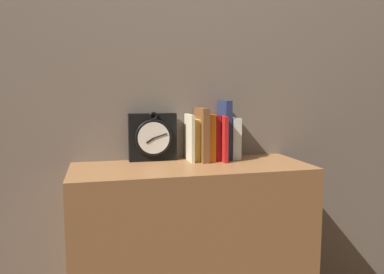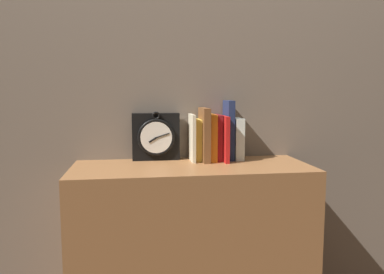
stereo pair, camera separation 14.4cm
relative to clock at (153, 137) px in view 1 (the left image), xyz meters
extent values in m
cube|color=#756656|center=(0.13, 0.06, 0.37)|extent=(6.00, 0.05, 2.60)
cube|color=#936038|center=(0.13, -0.14, -0.52)|extent=(0.93, 0.36, 0.83)
cube|color=black|center=(0.00, 0.01, 0.00)|extent=(0.20, 0.05, 0.20)
torus|color=black|center=(0.00, -0.02, 0.00)|extent=(0.15, 0.01, 0.15)
cylinder|color=white|center=(0.00, -0.03, 0.00)|extent=(0.13, 0.01, 0.13)
cube|color=black|center=(-0.02, -0.03, -0.01)|extent=(0.03, 0.00, 0.02)
cube|color=black|center=(0.03, -0.03, 0.01)|extent=(0.06, 0.00, 0.02)
torus|color=black|center=(0.00, -0.02, 0.09)|extent=(0.03, 0.01, 0.03)
cube|color=beige|center=(0.15, -0.04, 0.00)|extent=(0.01, 0.13, 0.19)
cube|color=#E6BE47|center=(0.17, -0.03, -0.01)|extent=(0.03, 0.11, 0.17)
cube|color=brown|center=(0.20, -0.05, 0.01)|extent=(0.03, 0.15, 0.22)
cube|color=orange|center=(0.23, -0.04, 0.00)|extent=(0.03, 0.14, 0.19)
cube|color=maroon|center=(0.25, -0.03, 0.00)|extent=(0.03, 0.12, 0.19)
cube|color=red|center=(0.28, -0.05, -0.01)|extent=(0.02, 0.16, 0.19)
cube|color=navy|center=(0.31, -0.03, 0.03)|extent=(0.03, 0.11, 0.25)
cube|color=silver|center=(0.34, -0.03, -0.01)|extent=(0.04, 0.11, 0.18)
camera|label=1|loc=(-0.22, -1.53, 0.18)|focal=35.00mm
camera|label=2|loc=(-0.08, -1.56, 0.18)|focal=35.00mm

